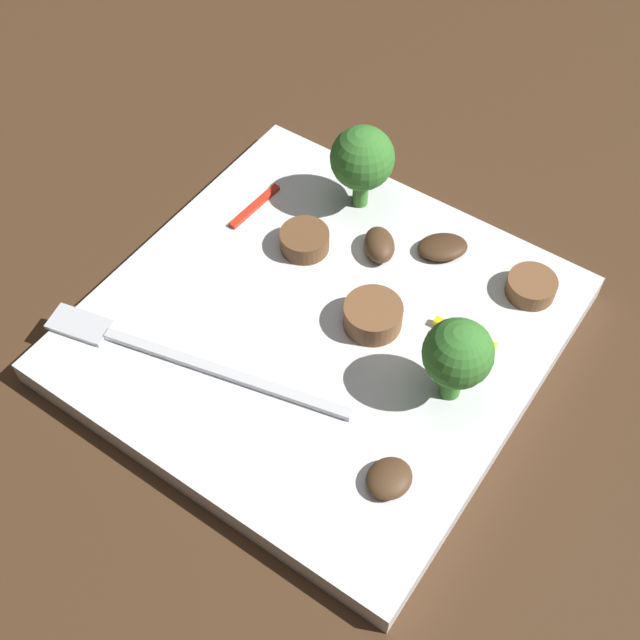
{
  "coord_description": "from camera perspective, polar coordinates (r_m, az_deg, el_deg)",
  "views": [
    {
      "loc": [
        -0.16,
        0.23,
        0.39
      ],
      "look_at": [
        0.0,
        0.0,
        0.02
      ],
      "focal_mm": 46.08,
      "sensor_mm": 36.0,
      "label": 1
    }
  ],
  "objects": [
    {
      "name": "fork",
      "position": [
        0.46,
        -10.22,
        -2.44
      ],
      "size": [
        0.18,
        0.05,
        0.0
      ],
      "rotation": [
        0.0,
        0.0,
        0.23
      ],
      "color": "silver",
      "rests_on": "plate"
    },
    {
      "name": "sausage_slice_2",
      "position": [
        0.49,
        14.46,
        2.27
      ],
      "size": [
        0.03,
        0.03,
        0.01
      ],
      "primitive_type": "cylinder",
      "rotation": [
        0.0,
        0.0,
        1.68
      ],
      "color": "brown",
      "rests_on": "plate"
    },
    {
      "name": "mushroom_0",
      "position": [
        0.49,
        4.13,
        5.24
      ],
      "size": [
        0.03,
        0.03,
        0.01
      ],
      "primitive_type": "ellipsoid",
      "rotation": [
        0.0,
        0.0,
        5.42
      ],
      "color": "#4C331E",
      "rests_on": "plate"
    },
    {
      "name": "ground_plane",
      "position": [
        0.48,
        0.0,
        -1.18
      ],
      "size": [
        1.4,
        1.4,
        0.0
      ],
      "primitive_type": "plane",
      "color": "#422B19"
    },
    {
      "name": "mushroom_1",
      "position": [
        0.41,
        4.83,
        -10.9
      ],
      "size": [
        0.03,
        0.03,
        0.01
      ],
      "primitive_type": "ellipsoid",
      "rotation": [
        0.0,
        0.0,
        4.52
      ],
      "color": "#4C331E",
      "rests_on": "plate"
    },
    {
      "name": "pepper_strip_1",
      "position": [
        0.52,
        -4.54,
        7.89
      ],
      "size": [
        0.01,
        0.04,
        0.0
      ],
      "primitive_type": "cube",
      "rotation": [
        0.0,
        0.0,
        4.66
      ],
      "color": "red",
      "rests_on": "plate"
    },
    {
      "name": "broccoli_floret_1",
      "position": [
        0.5,
        2.95,
        11.09
      ],
      "size": [
        0.04,
        0.04,
        0.06
      ],
      "color": "#408630",
      "rests_on": "plate"
    },
    {
      "name": "pepper_strip_0",
      "position": [
        0.46,
        10.0,
        -1.01
      ],
      "size": [
        0.04,
        0.01,
        0.0
      ],
      "primitive_type": "cube",
      "rotation": [
        0.0,
        0.0,
        3.2
      ],
      "color": "yellow",
      "rests_on": "plate"
    },
    {
      "name": "mushroom_2",
      "position": [
        0.5,
        8.5,
        5.03
      ],
      "size": [
        0.04,
        0.04,
        0.01
      ],
      "primitive_type": "ellipsoid",
      "rotation": [
        0.0,
        0.0,
        0.77
      ],
      "color": "#422B19",
      "rests_on": "plate"
    },
    {
      "name": "sausage_slice_0",
      "position": [
        0.49,
        -1.08,
        5.55
      ],
      "size": [
        0.03,
        0.03,
        0.01
      ],
      "primitive_type": "cylinder",
      "rotation": [
        0.0,
        0.0,
        1.74
      ],
      "color": "brown",
      "rests_on": "plate"
    },
    {
      "name": "plate",
      "position": [
        0.47,
        0.0,
        -0.6
      ],
      "size": [
        0.24,
        0.24,
        0.02
      ],
      "primitive_type": "cube",
      "color": "white",
      "rests_on": "ground_plane"
    },
    {
      "name": "broccoli_floret_0",
      "position": [
        0.41,
        9.32,
        -2.73
      ],
      "size": [
        0.04,
        0.04,
        0.05
      ],
      "color": "#408630",
      "rests_on": "plate"
    },
    {
      "name": "sausage_slice_1",
      "position": [
        0.46,
        3.69,
        0.31
      ],
      "size": [
        0.04,
        0.04,
        0.01
      ],
      "primitive_type": "cylinder",
      "rotation": [
        0.0,
        0.0,
        2.99
      ],
      "color": "brown",
      "rests_on": "plate"
    }
  ]
}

